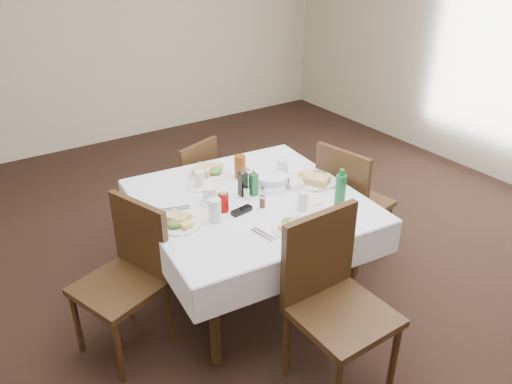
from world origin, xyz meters
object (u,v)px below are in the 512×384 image
Objects in this scene: chair_south at (331,292)px; bread_basket at (272,181)px; oil_cruet_dark at (243,183)px; coffee_mug at (210,196)px; dining_table at (250,209)px; oil_cruet_green at (254,183)px; water_e at (282,169)px; green_bottle at (340,190)px; ketchup_bottle at (224,201)px; chair_north at (191,182)px; chair_west at (129,268)px; chair_east at (349,198)px; water_w at (215,210)px; water_s at (303,201)px; water_n at (200,180)px.

bread_basket is (0.27, 0.93, 0.21)m from chair_south.
oil_cruet_dark is 0.23m from coffee_mug.
oil_cruet_green is at bearing 32.45° from dining_table.
chair_south is (-0.04, -0.87, -0.10)m from dining_table.
water_e reaches higher than coffee_mug.
ketchup_bottle is at bearing 151.06° from green_bottle.
chair_north is 1.26m from chair_west.
chair_east is at bearing 42.26° from chair_south.
oil_cruet_dark is at bearing -92.40° from chair_north.
chair_north is at bearing 112.36° from water_e.
oil_cruet_dark reaches higher than water_w.
green_bottle is (0.07, -0.52, 0.04)m from water_e.
bread_basket is (0.20, -0.85, 0.31)m from chair_north.
bread_basket is at bearing 166.92° from chair_east.
dining_table is 6.27× the size of bread_basket.
green_bottle is at bearing -22.98° from water_s.
chair_east reaches higher than chair_north.
ketchup_bottle is at bearing 35.46° from water_w.
ketchup_bottle is at bearing -84.24° from coffee_mug.
chair_south is 0.97m from oil_cruet_dark.
water_s reaches higher than coffee_mug.
chair_south is 4.92× the size of oil_cruet_dark.
oil_cruet_dark is at bearing -8.74° from coffee_mug.
oil_cruet_green is 0.57m from green_bottle.
coffee_mug reaches higher than bread_basket.
chair_west is 6.57× the size of water_w.
ketchup_bottle reaches higher than chair_north.
ketchup_bottle is 0.15m from coffee_mug.
chair_south is at bearing -82.38° from water_n.
water_n reaches higher than chair_north.
dining_table is 0.29m from coffee_mug.
water_e is at bearing 8.89° from oil_cruet_dark.
coffee_mug is (-0.01, 0.14, -0.02)m from ketchup_bottle.
dining_table is 0.38m from water_w.
chair_north is at bearing 91.67° from oil_cruet_green.
chair_north is 1.79m from chair_south.
water_w is 0.61× the size of bread_basket.
water_s is 0.76× the size of coffee_mug.
chair_north is 5.89× the size of ketchup_bottle.
water_w is at bearing -160.42° from dining_table.
oil_cruet_green is (0.03, -0.89, 0.36)m from chair_north.
chair_west is 0.95m from oil_cruet_green.
oil_cruet_dark is at bearing 150.93° from oil_cruet_green.
oil_cruet_dark is (-0.01, 0.07, 0.17)m from dining_table.
bread_basket is 1.49× the size of coffee_mug.
chair_west is at bearing 166.45° from water_w.
chair_south is 8.58× the size of water_n.
water_w is at bearing -160.57° from water_e.
chair_east is 0.84m from oil_cruet_green.
water_s is 0.51× the size of bread_basket.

